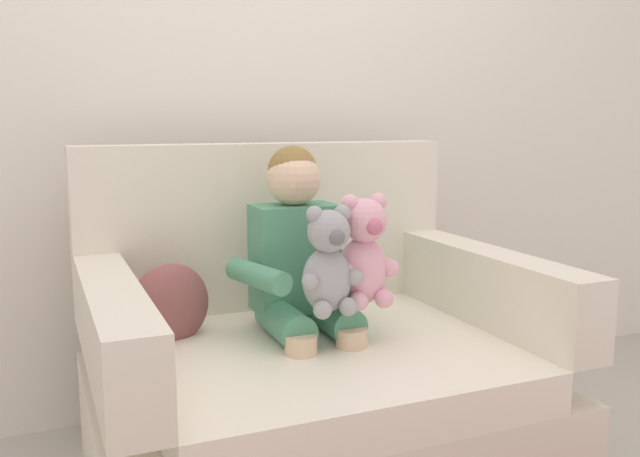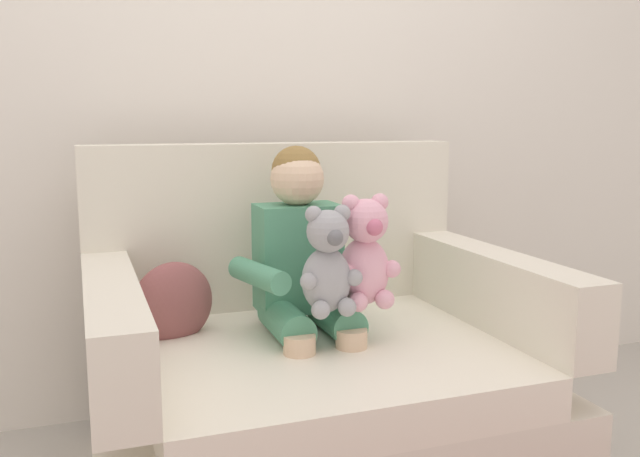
% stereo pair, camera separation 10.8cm
% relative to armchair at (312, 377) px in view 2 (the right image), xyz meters
% --- Properties ---
extents(back_wall, '(6.00, 0.10, 2.60)m').
position_rel_armchair_xyz_m(back_wall, '(0.00, 0.70, 0.98)').
color(back_wall, silver).
rests_on(back_wall, ground).
extents(armchair, '(1.32, 1.03, 1.04)m').
position_rel_armchair_xyz_m(armchair, '(0.00, 0.00, 0.00)').
color(armchair, silver).
rests_on(armchair, ground).
extents(seated_child, '(0.45, 0.39, 0.82)m').
position_rel_armchair_xyz_m(seated_child, '(-0.01, 0.05, 0.35)').
color(seated_child, '#4C9370').
rests_on(seated_child, armchair).
extents(plush_grey, '(0.19, 0.15, 0.31)m').
position_rel_armchair_xyz_m(plush_grey, '(0.00, -0.14, 0.39)').
color(plush_grey, '#9E9EA3').
rests_on(plush_grey, armchair).
extents(plush_pink, '(0.20, 0.16, 0.34)m').
position_rel_armchair_xyz_m(plush_pink, '(0.13, -0.10, 0.40)').
color(plush_pink, '#EAA8BC').
rests_on(plush_pink, armchair).
extents(throw_pillow, '(0.28, 0.19, 0.26)m').
position_rel_armchair_xyz_m(throw_pillow, '(-0.40, 0.15, 0.24)').
color(throw_pillow, '#8C4C4C').
rests_on(throw_pillow, armchair).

